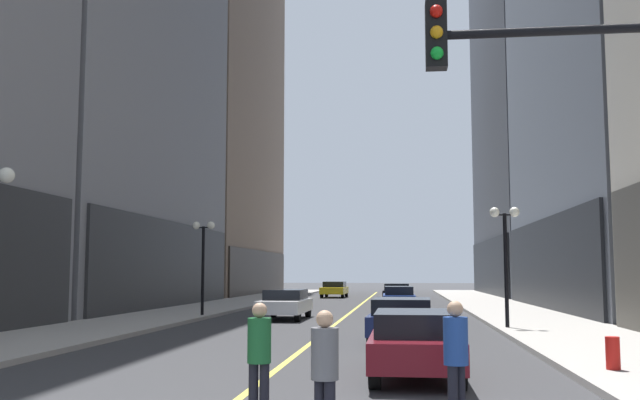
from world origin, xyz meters
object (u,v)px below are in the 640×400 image
(pedestrian_in_grey_suit, at_px, (325,367))
(pedestrian_in_blue_hoodie, at_px, (456,353))
(car_white, at_px, (285,303))
(pedestrian_in_green_parka, at_px, (259,352))
(street_lamp_left_far, at_px, (203,247))
(car_navy, at_px, (402,318))
(street_lamp_right_mid, at_px, (505,240))
(car_black, at_px, (397,292))
(fire_hydrant_right, at_px, (613,357))
(car_yellow, at_px, (334,289))
(car_maroon, at_px, (415,341))
(car_blue, at_px, (399,297))
(traffic_light_near_right, at_px, (610,141))

(pedestrian_in_grey_suit, height_order, pedestrian_in_blue_hoodie, pedestrian_in_blue_hoodie)
(car_white, height_order, pedestrian_in_green_parka, pedestrian_in_green_parka)
(street_lamp_left_far, bearing_deg, car_white, -3.44)
(car_navy, bearing_deg, street_lamp_right_mid, 50.54)
(car_black, relative_size, fire_hydrant_right, 5.51)
(street_lamp_left_far, bearing_deg, car_yellow, 82.73)
(street_lamp_right_mid, bearing_deg, car_white, 147.89)
(car_black, height_order, car_yellow, same)
(car_maroon, relative_size, car_yellow, 1.02)
(car_maroon, height_order, car_black, same)
(fire_hydrant_right, bearing_deg, car_white, 119.62)
(car_white, distance_m, car_blue, 9.47)
(car_white, height_order, street_lamp_left_far, street_lamp_left_far)
(car_yellow, xyz_separation_m, pedestrian_in_green_parka, (3.60, -48.90, 0.24))
(car_yellow, relative_size, street_lamp_left_far, 0.99)
(car_blue, height_order, street_lamp_right_mid, street_lamp_right_mid)
(car_maroon, xyz_separation_m, car_yellow, (-5.88, 44.52, 0.00))
(car_blue, relative_size, pedestrian_in_blue_hoodie, 2.63)
(car_navy, relative_size, street_lamp_right_mid, 0.99)
(pedestrian_in_blue_hoodie, relative_size, traffic_light_near_right, 0.30)
(car_navy, height_order, street_lamp_right_mid, street_lamp_right_mid)
(traffic_light_near_right, distance_m, fire_hydrant_right, 6.90)
(car_white, xyz_separation_m, traffic_light_near_right, (7.86, -22.39, 3.02))
(car_maroon, relative_size, car_navy, 1.03)
(pedestrian_in_blue_hoodie, height_order, street_lamp_left_far, street_lamp_left_far)
(car_maroon, xyz_separation_m, fire_hydrant_right, (3.95, 0.53, -0.32))
(car_navy, xyz_separation_m, fire_hydrant_right, (4.20, -6.47, -0.32))
(car_navy, distance_m, street_lamp_left_far, 13.99)
(car_white, bearing_deg, car_blue, 57.98)
(car_navy, bearing_deg, traffic_light_near_right, -77.85)
(pedestrian_in_grey_suit, bearing_deg, street_lamp_right_mid, 74.96)
(car_white, height_order, pedestrian_in_blue_hoodie, pedestrian_in_blue_hoodie)
(pedestrian_in_blue_hoodie, bearing_deg, car_yellow, 97.41)
(car_white, bearing_deg, traffic_light_near_right, -70.65)
(car_maroon, relative_size, pedestrian_in_blue_hoodie, 2.64)
(pedestrian_in_green_parka, xyz_separation_m, street_lamp_right_mid, (5.72, 15.88, 2.29))
(car_white, relative_size, street_lamp_right_mid, 1.06)
(car_maroon, xyz_separation_m, car_white, (-5.47, 17.09, 0.00))
(street_lamp_right_mid, bearing_deg, car_maroon, -106.69)
(car_navy, xyz_separation_m, car_yellow, (-5.63, 37.52, 0.00))
(car_navy, xyz_separation_m, pedestrian_in_grey_suit, (-0.93, -12.75, 0.23))
(pedestrian_in_green_parka, distance_m, traffic_light_near_right, 5.51)
(car_maroon, distance_m, fire_hydrant_right, 3.99)
(car_black, xyz_separation_m, car_yellow, (-5.24, 9.60, 0.00))
(pedestrian_in_grey_suit, bearing_deg, car_navy, 85.81)
(pedestrian_in_grey_suit, relative_size, street_lamp_left_far, 0.37)
(traffic_light_near_right, xyz_separation_m, street_lamp_right_mid, (1.05, 16.80, -0.49))
(street_lamp_left_far, bearing_deg, street_lamp_right_mid, -24.48)
(pedestrian_in_green_parka, bearing_deg, car_maroon, 62.56)
(car_black, distance_m, pedestrian_in_blue_hoodie, 39.37)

